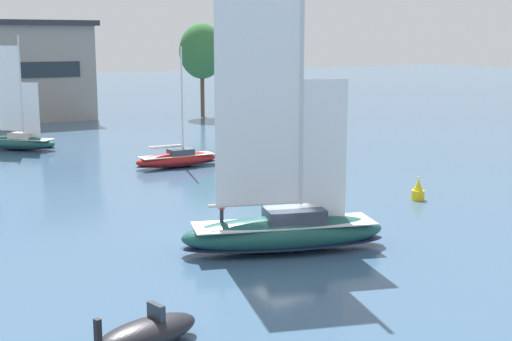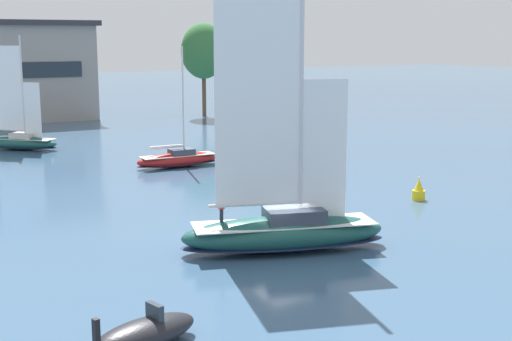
# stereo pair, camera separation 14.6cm
# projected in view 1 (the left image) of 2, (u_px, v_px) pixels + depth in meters

# --- Properties ---
(ground_plane) EXTENTS (400.00, 400.00, 0.00)m
(ground_plane) POSITION_uv_depth(u_px,v_px,m) (284.00, 250.00, 37.87)
(ground_plane) COLOR #385675
(tree_shore_left) EXTENTS (6.43, 6.43, 13.24)m
(tree_shore_left) POSITION_uv_depth(u_px,v_px,m) (202.00, 51.00, 101.19)
(tree_shore_left) COLOR brown
(tree_shore_left) RESTS_ON ground
(tree_shore_right) EXTENTS (7.24, 7.24, 14.90)m
(tree_shore_right) POSITION_uv_depth(u_px,v_px,m) (259.00, 43.00, 109.91)
(tree_shore_right) COLOR brown
(tree_shore_right) RESTS_ON ground
(sailboat_main) EXTENTS (11.47, 6.23, 15.18)m
(sailboat_main) POSITION_uv_depth(u_px,v_px,m) (284.00, 229.00, 37.66)
(sailboat_main) COLOR #194C47
(sailboat_main) RESTS_ON ground
(sailboat_moored_near_marina) EXTENTS (7.61, 2.23, 10.43)m
(sailboat_moored_near_marina) POSITION_uv_depth(u_px,v_px,m) (177.00, 159.00, 62.24)
(sailboat_moored_near_marina) COLOR maroon
(sailboat_moored_near_marina) RESTS_ON ground
(sailboat_moored_outer_mooring) EXTENTS (7.52, 7.49, 11.40)m
(sailboat_moored_outer_mooring) POSITION_uv_depth(u_px,v_px,m) (19.00, 141.00, 71.83)
(sailboat_moored_outer_mooring) COLOR #194C47
(sailboat_moored_outer_mooring) RESTS_ON ground
(motor_tender) EXTENTS (4.53, 2.65, 1.63)m
(motor_tender) POSITION_uv_depth(u_px,v_px,m) (147.00, 333.00, 25.95)
(motor_tender) COLOR black
(motor_tender) RESTS_ON ground
(channel_buoy) EXTENTS (0.90, 0.90, 1.65)m
(channel_buoy) POSITION_uv_depth(u_px,v_px,m) (418.00, 191.00, 49.57)
(channel_buoy) COLOR yellow
(channel_buoy) RESTS_ON ground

